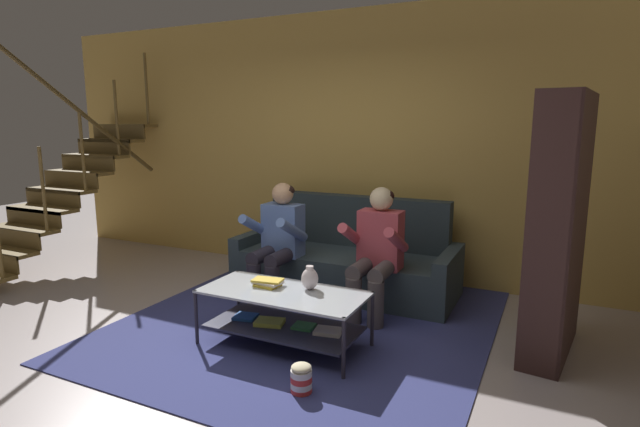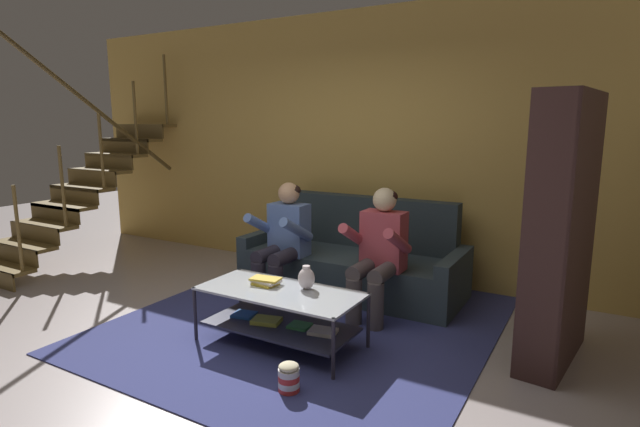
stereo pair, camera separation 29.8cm
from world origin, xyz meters
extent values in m
plane|color=#A99C9C|center=(0.00, 0.00, 0.00)|extent=(16.80, 16.80, 0.00)
cube|color=tan|center=(0.00, 2.46, 1.45)|extent=(8.40, 0.12, 2.90)
cube|color=brown|center=(-3.29, 0.14, 0.17)|extent=(0.92, 0.26, 0.04)
cube|color=brown|center=(-3.29, 0.40, 0.35)|extent=(0.92, 0.26, 0.04)
cube|color=brown|center=(-3.29, 0.28, 0.28)|extent=(0.92, 0.02, 0.19)
cube|color=brown|center=(-3.29, 0.67, 0.54)|extent=(0.92, 0.26, 0.04)
cube|color=brown|center=(-3.29, 0.54, 0.47)|extent=(0.92, 0.02, 0.19)
cube|color=brown|center=(-3.29, 0.93, 0.73)|extent=(0.92, 0.26, 0.04)
cube|color=brown|center=(-3.29, 0.81, 0.65)|extent=(0.92, 0.02, 0.19)
cube|color=brown|center=(-3.29, 1.19, 0.91)|extent=(0.92, 0.26, 0.04)
cube|color=brown|center=(-3.29, 1.07, 0.84)|extent=(0.92, 0.02, 0.19)
cube|color=brown|center=(-3.29, 1.45, 1.10)|extent=(0.92, 0.26, 0.04)
cube|color=brown|center=(-3.29, 1.33, 1.03)|extent=(0.92, 0.02, 0.19)
cube|color=brown|center=(-3.29, 1.71, 1.29)|extent=(0.92, 0.26, 0.04)
cube|color=brown|center=(-3.29, 1.59, 1.21)|extent=(0.92, 0.02, 0.19)
cube|color=brown|center=(-3.29, 1.97, 1.48)|extent=(0.92, 0.26, 0.04)
cube|color=brown|center=(-3.29, 1.85, 1.40)|extent=(0.92, 0.02, 0.19)
cube|color=brown|center=(-3.29, 2.23, 1.66)|extent=(0.92, 0.26, 0.04)
cube|color=brown|center=(-3.29, 2.11, 1.59)|extent=(0.92, 0.02, 0.19)
cylinder|color=brown|center=(-2.87, 0.14, 0.64)|extent=(0.04, 0.04, 0.90)
cylinder|color=brown|center=(-2.87, 0.67, 1.01)|extent=(0.04, 0.04, 0.90)
cylinder|color=brown|center=(-2.87, 1.19, 1.38)|extent=(0.04, 0.04, 0.90)
cylinder|color=brown|center=(-2.87, 1.71, 1.76)|extent=(0.04, 0.04, 0.90)
cylinder|color=brown|center=(-2.87, 2.23, 2.13)|extent=(0.04, 0.04, 0.90)
cylinder|color=brown|center=(-2.87, 1.19, 1.83)|extent=(0.05, 2.11, 1.54)
cube|color=#303E45|center=(0.13, 1.76, 0.20)|extent=(1.98, 0.87, 0.41)
cube|color=#29353A|center=(0.13, 2.10, 0.67)|extent=(1.98, 0.18, 0.53)
cube|color=#303E45|center=(-0.92, 1.76, 0.26)|extent=(0.13, 0.87, 0.53)
cube|color=#303E45|center=(1.18, 1.76, 0.26)|extent=(0.13, 0.87, 0.53)
cylinder|color=#2D2934|center=(-0.47, 1.01, 0.20)|extent=(0.14, 0.14, 0.41)
cylinder|color=#2D2934|center=(-0.27, 1.01, 0.20)|extent=(0.14, 0.14, 0.41)
cylinder|color=#2D2934|center=(-0.47, 1.19, 0.45)|extent=(0.14, 0.42, 0.14)
cylinder|color=#2D2934|center=(-0.27, 1.19, 0.45)|extent=(0.14, 0.42, 0.14)
cube|color=#5C7ABA|center=(-0.37, 1.40, 0.66)|extent=(0.38, 0.22, 0.51)
cylinder|color=#5C7ABA|center=(-0.58, 1.22, 0.72)|extent=(0.09, 0.49, 0.31)
cylinder|color=#5C7ABA|center=(-0.17, 1.22, 0.72)|extent=(0.09, 0.49, 0.31)
sphere|color=tan|center=(-0.37, 1.40, 1.03)|extent=(0.21, 0.21, 0.21)
ellipsoid|color=black|center=(-0.37, 1.42, 1.05)|extent=(0.21, 0.21, 0.13)
cylinder|color=#534A4B|center=(0.53, 1.01, 0.20)|extent=(0.14, 0.14, 0.41)
cylinder|color=#534A4B|center=(0.73, 1.01, 0.20)|extent=(0.14, 0.14, 0.41)
cylinder|color=#534A4B|center=(0.53, 1.19, 0.45)|extent=(0.14, 0.42, 0.14)
cylinder|color=#534A4B|center=(0.73, 1.19, 0.45)|extent=(0.14, 0.42, 0.14)
cube|color=#B64551|center=(0.63, 1.40, 0.67)|extent=(0.38, 0.22, 0.53)
cylinder|color=#B64551|center=(0.43, 1.22, 0.72)|extent=(0.09, 0.49, 0.31)
cylinder|color=#B64551|center=(0.84, 1.22, 0.72)|extent=(0.09, 0.49, 0.31)
sphere|color=beige|center=(0.63, 1.40, 1.04)|extent=(0.21, 0.21, 0.21)
ellipsoid|color=black|center=(0.63, 1.42, 1.07)|extent=(0.21, 0.21, 0.13)
cube|color=#B4BCC4|center=(0.21, 0.38, 0.43)|extent=(1.27, 0.59, 0.02)
cube|color=#2E2F46|center=(0.21, 0.38, 0.15)|extent=(1.17, 0.54, 0.02)
cylinder|color=#2A262F|center=(-0.41, 0.10, 0.22)|extent=(0.03, 0.03, 0.44)
cylinder|color=#2A262F|center=(0.83, 0.10, 0.22)|extent=(0.03, 0.03, 0.44)
cylinder|color=#2A262F|center=(-0.41, 0.66, 0.22)|extent=(0.03, 0.03, 0.44)
cylinder|color=#2A262F|center=(0.83, 0.66, 0.22)|extent=(0.03, 0.03, 0.44)
cube|color=#235AAA|center=(-0.14, 0.38, 0.17)|extent=(0.20, 0.18, 0.02)
cube|color=#B1BB43|center=(0.10, 0.35, 0.18)|extent=(0.25, 0.20, 0.03)
cube|color=#36874D|center=(0.37, 0.41, 0.17)|extent=(0.18, 0.16, 0.02)
cube|color=silver|center=(0.58, 0.40, 0.18)|extent=(0.23, 0.18, 0.03)
cube|color=navy|center=(0.17, 0.97, 0.01)|extent=(3.00, 3.38, 0.01)
cube|color=slate|center=(0.17, 0.97, 0.01)|extent=(1.65, 1.86, 0.00)
ellipsoid|color=silver|center=(0.37, 0.51, 0.53)|extent=(0.13, 0.13, 0.17)
cylinder|color=silver|center=(0.37, 0.51, 0.61)|extent=(0.06, 0.06, 0.04)
cube|color=gold|center=(0.04, 0.43, 0.45)|extent=(0.19, 0.16, 0.02)
cube|color=silver|center=(0.04, 0.44, 0.47)|extent=(0.22, 0.16, 0.02)
cube|color=gold|center=(0.04, 0.44, 0.49)|extent=(0.25, 0.17, 0.02)
cube|color=#36211F|center=(2.12, 1.64, 0.96)|extent=(0.29, 0.06, 1.92)
cube|color=#36211F|center=(2.00, 0.73, 0.96)|extent=(0.29, 0.06, 1.92)
cube|color=#36211F|center=(2.19, 1.17, 0.96)|extent=(0.14, 0.94, 1.92)
cube|color=#36211F|center=(2.06, 1.18, 0.01)|extent=(0.40, 0.94, 0.02)
cube|color=#36211F|center=(2.06, 1.18, 0.38)|extent=(0.40, 0.94, 0.02)
cube|color=#36211F|center=(2.06, 1.18, 0.77)|extent=(0.40, 0.94, 0.02)
cube|color=#36211F|center=(2.06, 1.18, 1.15)|extent=(0.40, 0.94, 0.02)
cube|color=#36211F|center=(2.06, 1.18, 1.54)|extent=(0.40, 0.94, 0.02)
cube|color=#36211F|center=(2.06, 1.18, 1.91)|extent=(0.40, 0.94, 0.02)
cube|color=#749AA9|center=(2.11, 1.61, 0.12)|extent=(0.24, 0.06, 0.21)
cube|color=#A37C48|center=(2.11, 1.57, 0.16)|extent=(0.24, 0.06, 0.29)
cube|color=gold|center=(2.11, 1.52, 0.12)|extent=(0.25, 0.08, 0.21)
cube|color=teal|center=(2.09, 1.48, 0.16)|extent=(0.23, 0.07, 0.29)
cube|color=#345DB0|center=(2.09, 1.43, 0.14)|extent=(0.25, 0.07, 0.24)
cube|color=#3D9051|center=(2.07, 1.40, 0.17)|extent=(0.22, 0.06, 0.30)
cube|color=#7892B1|center=(2.05, 1.36, 0.14)|extent=(0.19, 0.07, 0.23)
cube|color=teal|center=(2.07, 1.32, 0.17)|extent=(0.23, 0.05, 0.30)
cube|color=#2F5CB7|center=(2.04, 1.28, 0.17)|extent=(0.19, 0.06, 0.30)
cube|color=yellow|center=(2.07, 1.24, 0.17)|extent=(0.25, 0.06, 0.30)
cylinder|color=red|center=(0.66, -0.17, 0.02)|extent=(0.14, 0.14, 0.04)
cylinder|color=white|center=(0.66, -0.17, 0.06)|extent=(0.14, 0.14, 0.04)
cylinder|color=red|center=(0.66, -0.17, 0.10)|extent=(0.14, 0.14, 0.04)
cylinder|color=white|center=(0.66, -0.17, 0.14)|extent=(0.14, 0.14, 0.04)
ellipsoid|color=beige|center=(0.66, -0.17, 0.18)|extent=(0.13, 0.13, 0.05)
camera|label=1|loc=(2.04, -2.76, 1.71)|focal=28.00mm
camera|label=2|loc=(2.31, -2.62, 1.71)|focal=28.00mm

